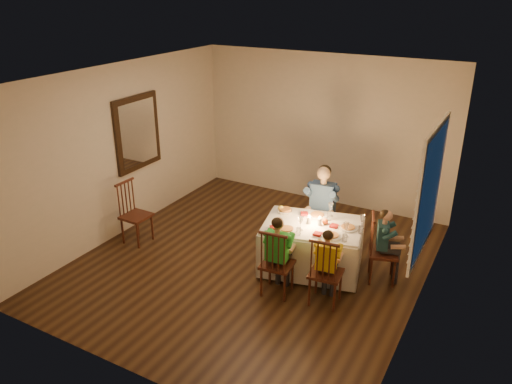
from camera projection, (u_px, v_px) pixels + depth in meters
The scene contains 26 objects.
ground at pixel (253, 261), 7.08m from camera, with size 5.00×5.00×0.00m, color black.
wall_left at pixel (124, 150), 7.57m from camera, with size 0.02×5.00×2.60m, color beige.
wall_right at pixel (428, 211), 5.57m from camera, with size 0.02×5.00×2.60m, color beige.
wall_back at pixel (324, 130), 8.59m from camera, with size 4.50×0.02×2.60m, color beige.
ceiling at pixel (253, 76), 6.07m from camera, with size 5.00×5.00×0.00m, color white.
dining_table at pixel (312, 237), 6.71m from camera, with size 1.49×1.22×0.65m.
chair_adult at pixel (320, 245), 7.51m from camera, with size 0.38×0.36×0.93m, color #3E1C10, non-canonical shape.
chair_near_left at pixel (277, 292), 6.37m from camera, with size 0.38×0.36×0.93m, color #3E1C10, non-canonical shape.
chair_near_right at pixel (324, 302), 6.18m from camera, with size 0.38×0.36×0.93m, color #3E1C10, non-canonical shape.
chair_end at pixel (380, 279), 6.64m from camera, with size 0.38×0.36×0.93m, color #3E1C10, non-canonical shape.
chair_extra at pixel (139, 241), 7.62m from camera, with size 0.39×0.38×0.96m, color #3E1C10, non-canonical shape.
adult at pixel (320, 245), 7.51m from camera, with size 0.46×0.43×1.26m, color navy, non-canonical shape.
child_green at pixel (277, 292), 6.37m from camera, with size 0.35×0.32×1.07m, color green, non-canonical shape.
child_yellow at pixel (324, 302), 6.18m from camera, with size 0.32×0.29×1.00m, color gold, non-canonical shape.
child_teal at pixel (380, 279), 6.64m from camera, with size 0.32×0.30×1.02m, color #193940, non-canonical shape.
setting_adult at pixel (317, 216), 6.86m from camera, with size 0.26×0.26×0.02m, color silver.
setting_green at pixel (287, 230), 6.47m from camera, with size 0.26×0.26×0.02m, color silver.
setting_yellow at pixel (332, 236), 6.30m from camera, with size 0.26×0.26×0.02m, color silver.
setting_teal at pixel (348, 228), 6.51m from camera, with size 0.26×0.26×0.02m, color silver.
candle_left at pixel (309, 220), 6.63m from camera, with size 0.06×0.06×0.10m, color white.
candle_right at pixel (320, 222), 6.59m from camera, with size 0.06×0.06×0.10m, color white.
squash at pixel (281, 209), 6.98m from camera, with size 0.09×0.09×0.09m, color yellow.
orange_fruit at pixel (325, 222), 6.62m from camera, with size 0.08×0.08×0.08m, color orange.
serving_bowl at pixel (285, 211), 6.95m from camera, with size 0.21×0.21×0.05m, color silver.
wall_mirror at pixel (138, 133), 7.72m from camera, with size 0.06×0.95×1.15m.
window_blinds at pixel (428, 190), 5.59m from camera, with size 0.07×1.34×1.54m.
Camera 1 is at (3.00, -5.35, 3.66)m, focal length 35.00 mm.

